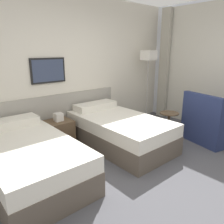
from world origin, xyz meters
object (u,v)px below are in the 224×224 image
object	(u,v)px
bed_near_window	(119,130)
floor_lamp	(148,61)
armchair	(212,126)
bed_near_door	(28,159)
nightstand	(60,132)
side_table	(169,120)

from	to	relation	value
bed_near_window	floor_lamp	distance (m)	1.95
bed_near_window	armchair	size ratio (longest dim) A/B	1.95
bed_near_door	armchair	world-z (taller)	armchair
floor_lamp	armchair	world-z (taller)	floor_lamp
nightstand	floor_lamp	bearing A→B (deg)	-2.43
bed_near_door	floor_lamp	world-z (taller)	floor_lamp
bed_near_door	floor_lamp	bearing A→B (deg)	10.96
nightstand	armchair	bearing A→B (deg)	-36.41
bed_near_window	nightstand	bearing A→B (deg)	139.85
bed_near_door	floor_lamp	size ratio (longest dim) A/B	1.15
bed_near_window	armchair	world-z (taller)	armchair
floor_lamp	side_table	bearing A→B (deg)	-112.89
bed_near_window	floor_lamp	bearing A→B (deg)	22.50
bed_near_door	nightstand	distance (m)	1.08
nightstand	floor_lamp	xyz separation A→B (m)	(2.27, -0.10, 1.20)
bed_near_window	side_table	xyz separation A→B (m)	(1.06, -0.32, 0.06)
bed_near_window	nightstand	size ratio (longest dim) A/B	3.17
nightstand	armchair	xyz separation A→B (m)	(2.30, -1.70, 0.05)
bed_near_window	nightstand	world-z (taller)	bed_near_window
armchair	floor_lamp	bearing A→B (deg)	13.58
bed_near_door	armchair	bearing A→B (deg)	-17.74
bed_near_door	side_table	distance (m)	2.73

